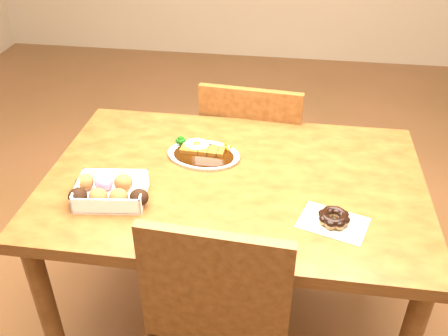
# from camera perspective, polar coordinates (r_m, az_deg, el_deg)

# --- Properties ---
(ground) EXTENTS (6.00, 6.00, 0.00)m
(ground) POSITION_cam_1_polar(r_m,az_deg,el_deg) (2.11, 0.93, -18.07)
(ground) COLOR brown
(ground) RESTS_ON ground
(table) EXTENTS (1.20, 0.80, 0.75)m
(table) POSITION_cam_1_polar(r_m,az_deg,el_deg) (1.65, 1.14, -3.94)
(table) COLOR #542910
(table) RESTS_ON ground
(chair_far) EXTENTS (0.46, 0.46, 0.87)m
(chair_far) POSITION_cam_1_polar(r_m,az_deg,el_deg) (2.18, 3.38, 0.94)
(chair_far) COLOR #542910
(chair_far) RESTS_ON ground
(katsu_curry_plate) EXTENTS (0.26, 0.20, 0.05)m
(katsu_curry_plate) POSITION_cam_1_polar(r_m,az_deg,el_deg) (1.69, -2.46, 1.76)
(katsu_curry_plate) COLOR white
(katsu_curry_plate) RESTS_ON table
(donut_box) EXTENTS (0.24, 0.18, 0.06)m
(donut_box) POSITION_cam_1_polar(r_m,az_deg,el_deg) (1.52, -12.98, -2.56)
(donut_box) COLOR white
(donut_box) RESTS_ON table
(pon_de_ring) EXTENTS (0.21, 0.18, 0.04)m
(pon_de_ring) POSITION_cam_1_polar(r_m,az_deg,el_deg) (1.43, 12.44, -5.60)
(pon_de_ring) COLOR silver
(pon_de_ring) RESTS_ON table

